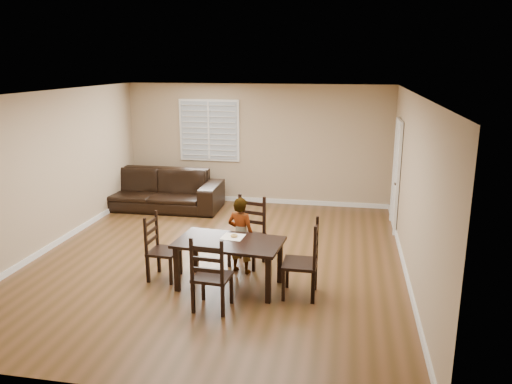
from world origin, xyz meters
TOP-DOWN VIEW (x-y plane):
  - ground at (0.00, 0.00)m, footprint 7.00×7.00m
  - room at (0.04, 0.18)m, footprint 6.04×7.04m
  - dining_table at (0.43, -1.00)m, footprint 1.57×0.98m
  - chair_near at (0.54, -0.03)m, footprint 0.59×0.56m
  - chair_far at (0.36, -1.81)m, footprint 0.49×0.46m
  - chair_left at (-0.71, -0.90)m, footprint 0.44×0.47m
  - chair_right at (1.59, -1.10)m, footprint 0.46×0.49m
  - child at (0.48, -0.46)m, footprint 0.50×0.40m
  - napkin at (0.45, -0.83)m, footprint 0.34×0.34m
  - donut at (0.47, -0.84)m, footprint 0.11×0.11m
  - sofa at (-2.14, 2.60)m, footprint 2.96×1.19m

SIDE VIEW (x-z plane):
  - ground at x=0.00m, z-range 0.00..0.00m
  - sofa at x=-2.14m, z-range 0.00..0.86m
  - chair_left at x=-0.71m, z-range -0.05..0.95m
  - chair_far at x=0.36m, z-range -0.05..0.99m
  - chair_near at x=0.54m, z-range -0.05..1.05m
  - chair_right at x=1.59m, z-range -0.05..1.05m
  - child at x=0.48m, z-range 0.00..1.20m
  - dining_table at x=0.43m, z-range 0.26..0.96m
  - napkin at x=0.45m, z-range 0.70..0.71m
  - donut at x=0.47m, z-range 0.71..0.75m
  - room at x=0.04m, z-range 0.45..3.17m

